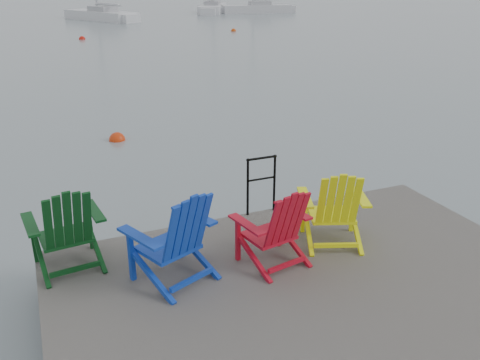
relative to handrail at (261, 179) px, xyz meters
name	(u,v)px	position (x,y,z in m)	size (l,w,h in m)	color
ground	(331,342)	(-0.25, -2.45, -1.04)	(400.00, 400.00, 0.00)	slate
dock	(333,316)	(-0.25, -2.45, -0.69)	(6.00, 5.00, 1.40)	#322F2D
handrail	(261,179)	(0.00, 0.00, 0.00)	(0.48, 0.04, 0.90)	black
chair_green	(66,227)	(-2.83, -0.53, 0.02)	(0.96, 0.90, 1.12)	#0A3914
chair_blue	(175,236)	(-1.69, -1.29, 0.05)	(1.13, 1.09, 1.17)	#1037AB
chair_red	(276,226)	(-0.46, -1.42, -0.01)	(0.94, 0.89, 1.05)	#B80D20
chair_yellow	(335,206)	(0.48, -1.25, 0.01)	(1.06, 1.01, 1.10)	#F7FF0E
sailboat_near	(101,16)	(4.10, 43.93, -0.69)	(5.80, 8.81, 11.96)	silver
sailboat_mid	(213,9)	(17.32, 50.03, -0.69)	(6.01, 8.92, 12.13)	silver
sailboat_far	(257,9)	(21.48, 47.27, -0.69)	(7.80, 3.11, 10.59)	#BDBDC1
buoy_a	(117,140)	(-1.13, 6.16, -1.04)	(0.41, 0.41, 0.41)	red
buoy_c	(234,31)	(11.66, 29.88, -1.04)	(0.39, 0.39, 0.39)	#BE400B
buoy_d	(82,39)	(0.66, 28.89, -1.04)	(0.41, 0.41, 0.41)	red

